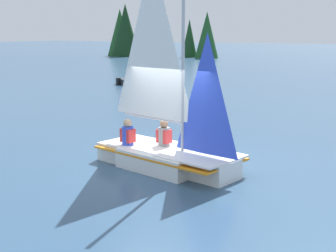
# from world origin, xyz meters

# --- Properties ---
(ground_plane) EXTENTS (260.00, 260.00, 0.00)m
(ground_plane) POSITION_xyz_m (0.00, 0.00, 0.00)
(ground_plane) COLOR #2D4C6B
(sailboat_main) EXTENTS (4.04, 2.39, 5.38)m
(sailboat_main) POSITION_xyz_m (-0.05, 0.01, 0.68)
(sailboat_main) COLOR white
(sailboat_main) RESTS_ON ground_plane
(sailor_helm) EXTENTS (0.38, 0.35, 1.16)m
(sailor_helm) POSITION_xyz_m (-0.30, 0.30, 0.62)
(sailor_helm) COLOR black
(sailor_helm) RESTS_ON ground_plane
(sailor_crew) EXTENTS (0.38, 0.35, 1.16)m
(sailor_crew) POSITION_xyz_m (-1.16, -0.11, 0.62)
(sailor_crew) COLOR black
(sailor_crew) RESTS_ON ground_plane
(motorboat_distant) EXTENTS (3.32, 4.22, 1.08)m
(motorboat_distant) POSITION_xyz_m (-11.25, 16.43, 0.37)
(motorboat_distant) COLOR #333842
(motorboat_distant) RESTS_ON ground_plane
(treeline_shore) EXTENTS (17.19, 5.44, 7.27)m
(treeline_shore) POSITION_xyz_m (-30.64, 45.72, 3.23)
(treeline_shore) COLOR #1E4C23
(treeline_shore) RESTS_ON ground_plane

